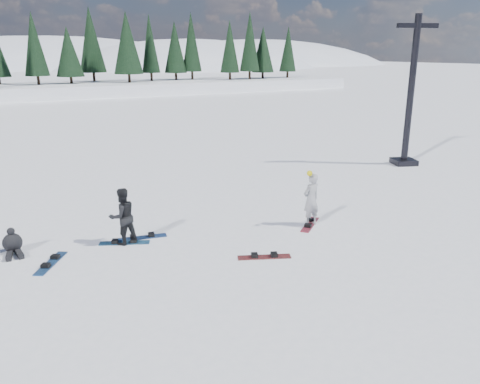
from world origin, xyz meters
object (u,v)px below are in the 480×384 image
(snowboarder_woman, at_px, (311,199))
(seated_rider, at_px, (13,243))
(lift_tower, at_px, (409,106))
(snowboard_loose_b, at_px, (264,257))
(snowboard_loose_a, at_px, (51,263))
(snowboarder_man, at_px, (122,216))
(snowboard_loose_c, at_px, (142,238))

(snowboarder_woman, xyz_separation_m, seated_rider, (-8.90, 2.23, -0.61))
(snowboarder_woman, bearing_deg, lift_tower, -161.45)
(lift_tower, distance_m, snowboard_loose_b, 14.16)
(snowboarder_woman, xyz_separation_m, snowboard_loose_a, (-8.06, 0.95, -0.89))
(snowboarder_man, height_order, seated_rider, snowboarder_man)
(snowboarder_woman, distance_m, snowboard_loose_a, 8.17)
(lift_tower, xyz_separation_m, snowboard_loose_b, (-12.29, -6.38, -2.96))
(snowboarder_woman, height_order, snowboard_loose_c, snowboarder_woman)
(lift_tower, height_order, snowboard_loose_b, lift_tower)
(snowboarder_woman, height_order, snowboarder_man, snowboarder_woman)
(snowboard_loose_c, bearing_deg, snowboarder_man, -154.58)
(snowboard_loose_b, xyz_separation_m, snowboard_loose_a, (-5.37, 2.44, 0.00))
(snowboarder_woman, bearing_deg, seated_rider, -22.51)
(seated_rider, height_order, snowboard_loose_c, seated_rider)
(snowboarder_woman, height_order, snowboard_loose_a, snowboarder_woman)
(lift_tower, bearing_deg, seated_rider, -150.80)
(snowboard_loose_b, height_order, snowboard_loose_a, same)
(snowboarder_woman, relative_size, seated_rider, 2.16)
(snowboard_loose_b, distance_m, snowboard_loose_a, 5.90)
(snowboard_loose_c, height_order, snowboard_loose_a, same)
(snowboard_loose_b, bearing_deg, snowboarder_woman, 52.01)
(lift_tower, bearing_deg, snowboard_loose_c, -146.38)
(snowboarder_man, height_order, snowboard_loose_c, snowboarder_man)
(snowboarder_man, bearing_deg, snowboard_loose_a, 0.35)
(snowboard_loose_b, bearing_deg, snowboard_loose_c, 153.52)
(lift_tower, relative_size, seated_rider, 8.18)
(snowboarder_woman, distance_m, snowboarder_man, 6.07)
(snowboarder_woman, distance_m, snowboard_loose_c, 5.59)
(lift_tower, bearing_deg, snowboarder_woman, -131.98)
(snowboarder_man, bearing_deg, snowboard_loose_b, 126.51)
(lift_tower, relative_size, snowboard_loose_c, 4.88)
(snowboarder_man, bearing_deg, snowboarder_woman, 155.21)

